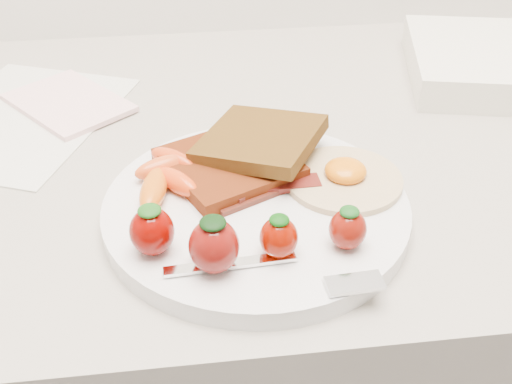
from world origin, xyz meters
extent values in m
cylinder|color=white|center=(-0.02, 1.56, 0.91)|extent=(0.27, 0.27, 0.02)
cube|color=#471608|center=(-0.04, 1.61, 0.93)|extent=(0.14, 0.14, 0.01)
cube|color=black|center=(-0.01, 1.63, 0.94)|extent=(0.14, 0.14, 0.02)
cylinder|color=beige|center=(0.06, 1.58, 0.92)|extent=(0.13, 0.13, 0.01)
ellipsoid|color=orange|center=(0.06, 1.58, 0.93)|extent=(0.05, 0.05, 0.02)
cube|color=#43180C|center=(-0.02, 1.57, 0.92)|extent=(0.08, 0.06, 0.00)
cube|color=#350302|center=(0.00, 1.57, 0.92)|extent=(0.08, 0.02, 0.00)
cube|color=black|center=(-0.01, 1.58, 0.92)|extent=(0.08, 0.07, 0.00)
ellipsoid|color=#D94F1B|center=(-0.10, 1.61, 0.93)|extent=(0.06, 0.04, 0.02)
ellipsoid|color=#E84110|center=(-0.09, 1.58, 0.93)|extent=(0.05, 0.05, 0.02)
ellipsoid|color=#D25E10|center=(-0.11, 1.57, 0.93)|extent=(0.03, 0.07, 0.02)
ellipsoid|color=red|center=(-0.09, 1.62, 0.93)|extent=(0.05, 0.05, 0.02)
ellipsoid|color=#690300|center=(-0.11, 1.50, 0.94)|extent=(0.04, 0.04, 0.04)
ellipsoid|color=#174D11|center=(-0.11, 1.50, 0.96)|extent=(0.02, 0.02, 0.01)
ellipsoid|color=#6B0E0A|center=(-0.06, 1.48, 0.94)|extent=(0.04, 0.04, 0.04)
ellipsoid|color=black|center=(-0.06, 1.48, 0.96)|extent=(0.02, 0.02, 0.01)
ellipsoid|color=#750C00|center=(-0.01, 1.49, 0.94)|extent=(0.03, 0.03, 0.03)
ellipsoid|color=#094108|center=(-0.01, 1.49, 0.95)|extent=(0.02, 0.02, 0.01)
ellipsoid|color=#6F0F06|center=(0.04, 1.49, 0.93)|extent=(0.03, 0.03, 0.03)
ellipsoid|color=#114B13|center=(0.04, 1.49, 0.95)|extent=(0.02, 0.02, 0.01)
cube|color=white|center=(-0.05, 1.48, 0.92)|extent=(0.10, 0.02, 0.00)
cube|color=silver|center=(0.04, 1.44, 0.92)|extent=(0.04, 0.02, 0.00)
cube|color=silver|center=(-0.26, 1.77, 0.90)|extent=(0.26, 0.30, 0.00)
cube|color=#F7C3C4|center=(-0.21, 1.79, 0.91)|extent=(0.16, 0.17, 0.01)
camera|label=1|loc=(-0.08, 1.11, 1.25)|focal=45.00mm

